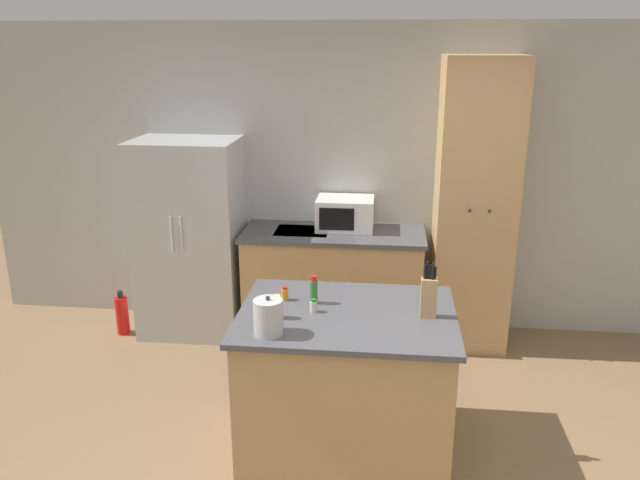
{
  "coord_description": "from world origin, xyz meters",
  "views": [
    {
      "loc": [
        -0.03,
        -2.92,
        2.44
      ],
      "look_at": [
        -0.5,
        1.4,
        1.05
      ],
      "focal_mm": 35.0,
      "sensor_mm": 36.0,
      "label": 1
    }
  ],
  "objects_px": {
    "spice_bottle_amber_oil": "(313,306)",
    "spice_bottle_green_herb": "(277,307)",
    "knife_block": "(429,296)",
    "refrigerator": "(190,238)",
    "fire_extinguisher": "(122,315)",
    "kettle": "(268,317)",
    "pantry_cabinet": "(474,207)",
    "microwave": "(345,214)",
    "spice_bottle_short_red": "(285,294)",
    "spice_bottle_tall_dark": "(314,290)"
  },
  "relations": [
    {
      "from": "pantry_cabinet",
      "to": "spice_bottle_tall_dark",
      "type": "distance_m",
      "value": 1.84
    },
    {
      "from": "spice_bottle_amber_oil",
      "to": "fire_extinguisher",
      "type": "bearing_deg",
      "value": 143.22
    },
    {
      "from": "spice_bottle_amber_oil",
      "to": "kettle",
      "type": "bearing_deg",
      "value": -123.65
    },
    {
      "from": "knife_block",
      "to": "spice_bottle_tall_dark",
      "type": "height_order",
      "value": "knife_block"
    },
    {
      "from": "microwave",
      "to": "fire_extinguisher",
      "type": "distance_m",
      "value": 2.12
    },
    {
      "from": "knife_block",
      "to": "spice_bottle_tall_dark",
      "type": "bearing_deg",
      "value": 169.68
    },
    {
      "from": "spice_bottle_green_herb",
      "to": "fire_extinguisher",
      "type": "xyz_separation_m",
      "value": [
        -1.64,
        1.48,
        -0.8
      ]
    },
    {
      "from": "knife_block",
      "to": "spice_bottle_short_red",
      "type": "relative_size",
      "value": 3.91
    },
    {
      "from": "refrigerator",
      "to": "spice_bottle_short_red",
      "type": "height_order",
      "value": "refrigerator"
    },
    {
      "from": "spice_bottle_tall_dark",
      "to": "kettle",
      "type": "distance_m",
      "value": 0.49
    },
    {
      "from": "pantry_cabinet",
      "to": "spice_bottle_amber_oil",
      "type": "relative_size",
      "value": 29.24
    },
    {
      "from": "knife_block",
      "to": "refrigerator",
      "type": "bearing_deg",
      "value": 141.17
    },
    {
      "from": "refrigerator",
      "to": "knife_block",
      "type": "distance_m",
      "value": 2.46
    },
    {
      "from": "microwave",
      "to": "spice_bottle_short_red",
      "type": "bearing_deg",
      "value": -100.11
    },
    {
      "from": "spice_bottle_short_red",
      "to": "kettle",
      "type": "xyz_separation_m",
      "value": [
        -0.01,
        -0.47,
        0.06
      ]
    },
    {
      "from": "microwave",
      "to": "knife_block",
      "type": "height_order",
      "value": "knife_block"
    },
    {
      "from": "refrigerator",
      "to": "microwave",
      "type": "xyz_separation_m",
      "value": [
        1.31,
        0.11,
        0.23
      ]
    },
    {
      "from": "refrigerator",
      "to": "spice_bottle_short_red",
      "type": "xyz_separation_m",
      "value": [
        1.04,
        -1.38,
        0.11
      ]
    },
    {
      "from": "refrigerator",
      "to": "knife_block",
      "type": "bearing_deg",
      "value": -38.83
    },
    {
      "from": "fire_extinguisher",
      "to": "kettle",
      "type": "bearing_deg",
      "value": -46.04
    },
    {
      "from": "microwave",
      "to": "spice_bottle_green_herb",
      "type": "distance_m",
      "value": 1.78
    },
    {
      "from": "pantry_cabinet",
      "to": "microwave",
      "type": "xyz_separation_m",
      "value": [
        -1.04,
        0.08,
        -0.11
      ]
    },
    {
      "from": "fire_extinguisher",
      "to": "spice_bottle_amber_oil",
      "type": "bearing_deg",
      "value": -36.78
    },
    {
      "from": "spice_bottle_amber_oil",
      "to": "spice_bottle_green_herb",
      "type": "height_order",
      "value": "spice_bottle_green_herb"
    },
    {
      "from": "refrigerator",
      "to": "spice_bottle_green_herb",
      "type": "xyz_separation_m",
      "value": [
        1.04,
        -1.65,
        0.14
      ]
    },
    {
      "from": "refrigerator",
      "to": "kettle",
      "type": "relative_size",
      "value": 7.5
    },
    {
      "from": "spice_bottle_short_red",
      "to": "kettle",
      "type": "height_order",
      "value": "kettle"
    },
    {
      "from": "knife_block",
      "to": "kettle",
      "type": "distance_m",
      "value": 0.93
    },
    {
      "from": "microwave",
      "to": "kettle",
      "type": "relative_size",
      "value": 2.11
    },
    {
      "from": "spice_bottle_tall_dark",
      "to": "spice_bottle_amber_oil",
      "type": "height_order",
      "value": "spice_bottle_tall_dark"
    },
    {
      "from": "pantry_cabinet",
      "to": "refrigerator",
      "type": "bearing_deg",
      "value": -179.15
    },
    {
      "from": "pantry_cabinet",
      "to": "spice_bottle_tall_dark",
      "type": "relative_size",
      "value": 13.25
    },
    {
      "from": "refrigerator",
      "to": "pantry_cabinet",
      "type": "bearing_deg",
      "value": 0.85
    },
    {
      "from": "kettle",
      "to": "fire_extinguisher",
      "type": "bearing_deg",
      "value": 133.96
    },
    {
      "from": "refrigerator",
      "to": "spice_bottle_short_red",
      "type": "distance_m",
      "value": 1.74
    },
    {
      "from": "microwave",
      "to": "fire_extinguisher",
      "type": "relative_size",
      "value": 1.19
    },
    {
      "from": "spice_bottle_green_herb",
      "to": "kettle",
      "type": "relative_size",
      "value": 0.63
    },
    {
      "from": "spice_bottle_tall_dark",
      "to": "spice_bottle_short_red",
      "type": "distance_m",
      "value": 0.19
    },
    {
      "from": "pantry_cabinet",
      "to": "knife_block",
      "type": "relative_size",
      "value": 6.95
    },
    {
      "from": "spice_bottle_short_red",
      "to": "microwave",
      "type": "bearing_deg",
      "value": 79.89
    },
    {
      "from": "pantry_cabinet",
      "to": "knife_block",
      "type": "xyz_separation_m",
      "value": [
        -0.44,
        -1.57,
        -0.13
      ]
    },
    {
      "from": "spice_bottle_green_herb",
      "to": "kettle",
      "type": "height_order",
      "value": "kettle"
    },
    {
      "from": "spice_bottle_amber_oil",
      "to": "kettle",
      "type": "xyz_separation_m",
      "value": [
        -0.21,
        -0.31,
        0.06
      ]
    },
    {
      "from": "microwave",
      "to": "kettle",
      "type": "xyz_separation_m",
      "value": [
        -0.28,
        -1.97,
        -0.05
      ]
    },
    {
      "from": "spice_bottle_amber_oil",
      "to": "spice_bottle_green_herb",
      "type": "xyz_separation_m",
      "value": [
        -0.2,
        -0.11,
        0.03
      ]
    },
    {
      "from": "spice_bottle_amber_oil",
      "to": "fire_extinguisher",
      "type": "xyz_separation_m",
      "value": [
        -1.84,
        1.37,
        -0.77
      ]
    },
    {
      "from": "spice_bottle_green_herb",
      "to": "kettle",
      "type": "bearing_deg",
      "value": -92.82
    },
    {
      "from": "spice_bottle_amber_oil",
      "to": "knife_block",
      "type": "bearing_deg",
      "value": 0.45
    },
    {
      "from": "kettle",
      "to": "pantry_cabinet",
      "type": "bearing_deg",
      "value": 55.09
    },
    {
      "from": "microwave",
      "to": "kettle",
      "type": "distance_m",
      "value": 1.99
    }
  ]
}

